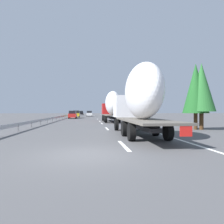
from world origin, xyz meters
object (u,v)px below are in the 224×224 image
Objects in this scene: truck_trailing at (139,98)px; car_yellow_coupe at (76,114)px; truck_lead at (112,105)px; car_white_van at (89,114)px; car_red_compact at (73,115)px; road_sign at (114,110)px; car_black_suv at (81,113)px.

truck_trailing reaches higher than car_yellow_coupe.
truck_trailing is (-18.43, -0.00, 0.00)m from truck_lead.
car_white_van is (10.73, -3.65, -0.03)m from car_yellow_coupe.
car_red_compact is at bearing 12.07° from truck_trailing.
truck_trailing is 2.57× the size of car_white_van.
car_red_compact is 0.97× the size of car_white_van.
car_white_van is at bearing -18.76° from car_yellow_coupe.
car_white_van is at bearing 3.71° from truck_trailing.
road_sign is (-13.33, -6.72, 1.26)m from car_white_van.
truck_trailing reaches higher than road_sign.
road_sign is at bearing -104.03° from car_yellow_coupe.
car_red_compact is at bearing 125.93° from road_sign.
car_black_suv is at bearing 6.90° from truck_lead.
car_red_compact is 21.33m from car_white_van.
car_black_suv is 0.86× the size of car_red_compact.
road_sign is (-2.59, -10.37, 1.24)m from car_yellow_coupe.
car_red_compact is at bearing 24.36° from truck_lead.
road_sign is (-35.02, -10.26, 1.25)m from car_black_suv.
truck_trailing reaches higher than car_white_van.
truck_lead is 59.62m from car_black_suv.
truck_lead is 2.97× the size of car_yellow_coupe.
truck_lead is 3.14× the size of car_black_suv.
car_black_suv is at bearing 9.26° from car_white_van.
road_sign reaches higher than car_black_suv.
truck_lead is at bearing -174.48° from car_white_van.
road_sign is (7.66, -10.56, 1.27)m from car_red_compact.
truck_lead is at bearing -155.64° from car_red_compact.
truck_trailing reaches higher than car_black_suv.
truck_lead is 3.96× the size of road_sign.
truck_lead is at bearing -164.79° from car_yellow_coupe.
car_red_compact is 1.46× the size of road_sign.
truck_trailing is 77.94m from car_black_suv.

